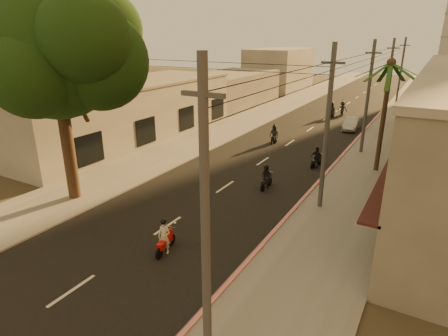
{
  "coord_description": "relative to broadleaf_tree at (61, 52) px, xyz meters",
  "views": [
    {
      "loc": [
        11.05,
        -11.49,
        9.35
      ],
      "look_at": [
        0.35,
        7.25,
        1.61
      ],
      "focal_mm": 30.0,
      "sensor_mm": 36.0,
      "label": 1
    }
  ],
  "objects": [
    {
      "name": "road",
      "position": [
        6.61,
        17.86,
        -8.47
      ],
      "size": [
        10.0,
        140.0,
        0.02
      ],
      "primitive_type": "cube",
      "color": "black",
      "rests_on": "ground"
    },
    {
      "name": "filler_left_far",
      "position": [
        -7.39,
        49.86,
        -4.98
      ],
      "size": [
        8.0,
        14.0,
        7.0
      ],
      "primitive_type": "cube",
      "color": "#ABA69A",
      "rests_on": "ground"
    },
    {
      "name": "utility_poles",
      "position": [
        12.81,
        17.86,
        -1.94
      ],
      "size": [
        1.2,
        48.26,
        9.0
      ],
      "color": "#38383A",
      "rests_on": "ground"
    },
    {
      "name": "filler_left_near",
      "position": [
        -7.39,
        31.86,
        -6.28
      ],
      "size": [
        8.0,
        14.0,
        4.4
      ],
      "primitive_type": "cube",
      "color": "#ABA69A",
      "rests_on": "ground"
    },
    {
      "name": "scooter_red",
      "position": [
        8.06,
        -2.18,
        -7.72
      ],
      "size": [
        0.79,
        1.74,
        1.72
      ],
      "rotation": [
        0.0,
        0.0,
        0.18
      ],
      "color": "black",
      "rests_on": "ground"
    },
    {
      "name": "scooter_mid_a",
      "position": [
        9.01,
        6.95,
        -7.74
      ],
      "size": [
        0.76,
        1.67,
        1.64
      ],
      "rotation": [
        0.0,
        0.0,
        0.0
      ],
      "color": "black",
      "rests_on": "ground"
    },
    {
      "name": "curb_stripe",
      "position": [
        11.71,
        12.86,
        -8.38
      ],
      "size": [
        0.2,
        60.0,
        0.2
      ],
      "primitive_type": "cube",
      "color": "#B3131A",
      "rests_on": "ground"
    },
    {
      "name": "scooter_far_c",
      "position": [
        6.96,
        30.84,
        -7.64
      ],
      "size": [
        0.98,
        1.87,
        1.85
      ],
      "rotation": [
        0.0,
        0.0,
        -0.12
      ],
      "color": "black",
      "rests_on": "ground"
    },
    {
      "name": "scooter_far_a",
      "position": [
        5.33,
        17.13,
        -7.68
      ],
      "size": [
        0.96,
        1.78,
        1.75
      ],
      "rotation": [
        0.0,
        0.0,
        0.15
      ],
      "color": "black",
      "rests_on": "ground"
    },
    {
      "name": "scooter_mid_b",
      "position": [
        10.59,
        12.56,
        -7.74
      ],
      "size": [
        1.04,
        1.64,
        1.62
      ],
      "rotation": [
        0.0,
        0.0,
        -0.2
      ],
      "color": "black",
      "rests_on": "ground"
    },
    {
      "name": "palm_tree",
      "position": [
        14.61,
        13.86,
        -1.33
      ],
      "size": [
        5.0,
        5.0,
        8.2
      ],
      "color": "black",
      "rests_on": "ground"
    },
    {
      "name": "sidewalk_right",
      "position": [
        14.11,
        17.86,
        -8.42
      ],
      "size": [
        5.0,
        140.0,
        0.12
      ],
      "primitive_type": "cube",
      "color": "slate",
      "rests_on": "ground"
    },
    {
      "name": "parked_car",
      "position": [
        10.34,
        25.77,
        -7.85
      ],
      "size": [
        1.77,
        3.96,
        1.25
      ],
      "primitive_type": "imported",
      "rotation": [
        0.0,
        0.0,
        0.06
      ],
      "color": "#989A9F",
      "rests_on": "ground"
    },
    {
      "name": "broadleaf_tree",
      "position": [
        0.0,
        0.0,
        0.0
      ],
      "size": [
        9.6,
        8.7,
        12.1
      ],
      "color": "black",
      "rests_on": "ground"
    },
    {
      "name": "ground",
      "position": [
        6.61,
        -2.14,
        -8.48
      ],
      "size": [
        160.0,
        160.0,
        0.0
      ],
      "primitive_type": "plane",
      "color": "#383023",
      "rests_on": "ground"
    },
    {
      "name": "scooter_far_b",
      "position": [
        7.85,
        32.38,
        -7.64
      ],
      "size": [
        1.29,
        1.85,
        1.82
      ],
      "rotation": [
        0.0,
        0.0,
        0.14
      ],
      "color": "black",
      "rests_on": "ground"
    },
    {
      "name": "left_building",
      "position": [
        -7.37,
        11.86,
        -5.88
      ],
      "size": [
        8.2,
        24.2,
        5.2
      ],
      "color": "#ABA69A",
      "rests_on": "ground"
    },
    {
      "name": "sidewalk_left",
      "position": [
        -0.89,
        17.86,
        -8.42
      ],
      "size": [
        5.0,
        140.0,
        0.12
      ],
      "primitive_type": "cube",
      "color": "slate",
      "rests_on": "ground"
    }
  ]
}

